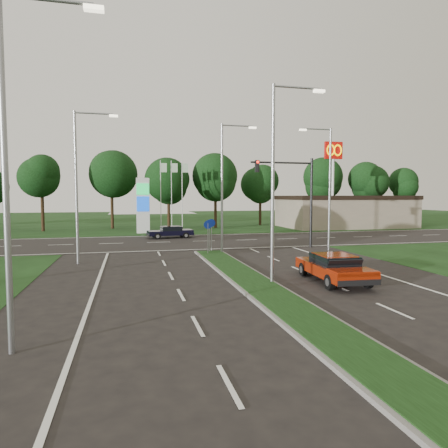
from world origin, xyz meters
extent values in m
plane|color=black|center=(0.00, 0.00, 0.00)|extent=(160.00, 160.00, 0.00)
cube|color=black|center=(0.00, 55.00, 0.00)|extent=(160.00, 50.00, 0.02)
cube|color=black|center=(0.00, 24.00, 0.00)|extent=(160.00, 12.00, 0.02)
cube|color=slate|center=(0.00, 4.00, 0.06)|extent=(2.00, 26.00, 0.12)
cube|color=gray|center=(22.00, 36.00, 2.00)|extent=(16.00, 9.00, 4.00)
cylinder|color=gray|center=(0.80, 6.00, 4.50)|extent=(0.16, 0.16, 9.00)
cylinder|color=gray|center=(1.90, 6.00, 8.90)|extent=(2.20, 0.10, 0.10)
cube|color=#FFF2CC|center=(3.00, 6.00, 8.80)|extent=(0.50, 0.22, 0.12)
cylinder|color=gray|center=(0.80, 16.00, 4.50)|extent=(0.16, 0.16, 9.00)
cylinder|color=gray|center=(1.90, 16.00, 8.90)|extent=(2.20, 0.10, 0.10)
cube|color=#FFF2CC|center=(3.00, 16.00, 8.80)|extent=(0.50, 0.22, 0.12)
cylinder|color=gray|center=(-8.50, 0.00, 4.50)|extent=(0.16, 0.16, 9.00)
cylinder|color=gray|center=(-7.40, 0.00, 8.90)|extent=(2.20, 0.10, 0.10)
cube|color=#FFF2CC|center=(-6.30, 0.00, 8.80)|extent=(0.50, 0.22, 0.12)
cylinder|color=gray|center=(-8.50, 14.00, 4.50)|extent=(0.16, 0.16, 9.00)
cylinder|color=gray|center=(-7.40, 14.00, 8.90)|extent=(2.20, 0.10, 0.10)
cube|color=#FFF2CC|center=(-6.30, 14.00, 8.80)|extent=(0.50, 0.22, 0.12)
cylinder|color=gray|center=(9.00, 16.00, 4.50)|extent=(0.16, 0.16, 9.00)
cylinder|color=gray|center=(7.90, 16.00, 8.90)|extent=(2.20, 0.10, 0.10)
cube|color=#FFF2CC|center=(6.80, 16.00, 8.80)|extent=(0.50, 0.22, 0.12)
cylinder|color=black|center=(8.50, 18.00, 3.50)|extent=(0.20, 0.20, 7.00)
cylinder|color=black|center=(6.00, 18.00, 6.60)|extent=(5.00, 0.14, 0.14)
cube|color=black|center=(4.00, 18.00, 6.30)|extent=(0.28, 0.28, 0.90)
sphere|color=#FF190C|center=(4.00, 17.82, 6.60)|extent=(0.20, 0.20, 0.20)
cylinder|color=gray|center=(-0.30, 15.50, 1.10)|extent=(0.06, 0.06, 2.20)
cylinder|color=#0C26A5|center=(-0.30, 15.50, 2.10)|extent=(0.56, 0.04, 0.56)
cylinder|color=gray|center=(0.00, 16.50, 1.10)|extent=(0.06, 0.06, 2.20)
cylinder|color=#0C26A5|center=(0.00, 16.50, 2.10)|extent=(0.56, 0.04, 0.56)
cylinder|color=gray|center=(0.30, 17.20, 1.10)|extent=(0.06, 0.06, 2.20)
cylinder|color=#0C26A5|center=(0.30, 17.20, 2.10)|extent=(0.56, 0.04, 0.56)
cube|color=silver|center=(-4.00, 33.00, 3.00)|extent=(1.40, 0.30, 6.00)
cube|color=#0CA53F|center=(-4.00, 32.82, 4.80)|extent=(1.30, 0.08, 1.20)
cube|color=#0C3FBF|center=(-4.00, 32.82, 3.20)|extent=(1.30, 0.08, 1.60)
cylinder|color=silver|center=(-2.00, 34.00, 4.00)|extent=(0.08, 0.08, 8.00)
cube|color=#B2D8B2|center=(-1.65, 34.00, 7.20)|extent=(0.70, 0.02, 1.00)
cylinder|color=silver|center=(-0.80, 34.00, 4.00)|extent=(0.08, 0.08, 8.00)
cube|color=#B2D8B2|center=(-0.45, 34.00, 7.20)|extent=(0.70, 0.02, 1.00)
cylinder|color=silver|center=(0.40, 34.00, 4.00)|extent=(0.08, 0.08, 8.00)
cube|color=#B2D8B2|center=(0.75, 34.00, 7.20)|extent=(0.70, 0.02, 1.00)
cylinder|color=silver|center=(18.00, 32.00, 5.00)|extent=(0.30, 0.30, 10.00)
cube|color=#BF0C07|center=(18.00, 32.00, 9.40)|extent=(2.20, 0.35, 2.00)
torus|color=#FFC600|center=(17.55, 31.78, 9.40)|extent=(1.06, 0.16, 1.06)
torus|color=#FFC600|center=(18.45, 31.78, 9.40)|extent=(1.06, 0.16, 1.06)
cylinder|color=black|center=(0.00, 40.00, 2.20)|extent=(0.36, 0.36, 4.40)
sphere|color=black|center=(0.00, 40.00, 6.50)|extent=(6.00, 6.00, 6.00)
sphere|color=black|center=(0.30, 39.80, 7.50)|extent=(4.80, 4.80, 4.80)
cube|color=#982008|center=(3.83, 5.91, 0.60)|extent=(2.22, 4.88, 0.49)
cube|color=black|center=(3.83, 5.82, 1.06)|extent=(1.78, 2.19, 0.46)
cube|color=#982008|center=(3.83, 5.82, 1.29)|extent=(1.66, 1.81, 0.04)
cylinder|color=black|center=(3.02, 7.49, 0.34)|extent=(0.25, 0.68, 0.67)
cylinder|color=black|center=(4.82, 7.39, 0.34)|extent=(0.25, 0.68, 0.67)
cylinder|color=black|center=(2.85, 4.43, 0.34)|extent=(0.25, 0.68, 0.67)
cylinder|color=black|center=(4.64, 4.33, 0.34)|extent=(0.25, 0.68, 0.67)
cube|color=black|center=(-1.67, 27.29, 0.53)|extent=(4.39, 2.18, 0.43)
cube|color=black|center=(-1.59, 27.30, 0.94)|extent=(2.01, 1.66, 0.40)
cube|color=black|center=(-1.59, 27.30, 1.14)|extent=(1.66, 1.54, 0.04)
cylinder|color=black|center=(-2.93, 26.36, 0.30)|extent=(0.61, 0.26, 0.60)
cylinder|color=black|center=(-3.10, 27.92, 0.30)|extent=(0.61, 0.26, 0.60)
cylinder|color=black|center=(-0.24, 26.66, 0.30)|extent=(0.61, 0.26, 0.60)
cylinder|color=black|center=(-0.41, 28.22, 0.30)|extent=(0.61, 0.26, 0.60)
camera|label=1|loc=(-5.52, -10.99, 4.03)|focal=32.00mm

